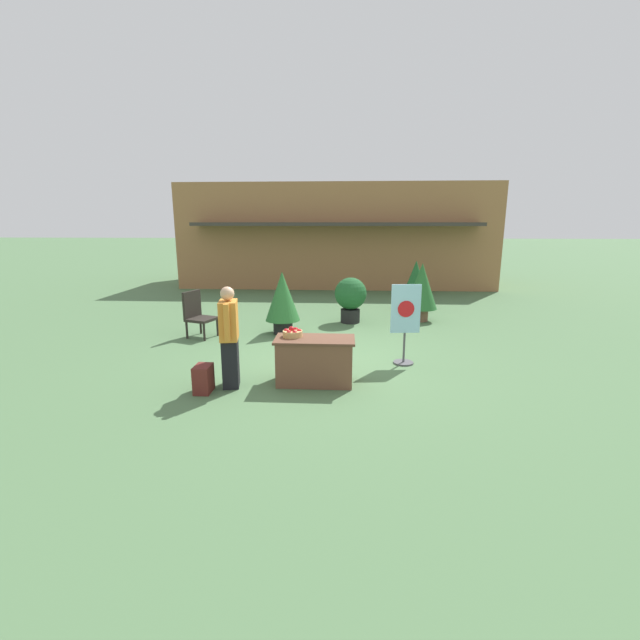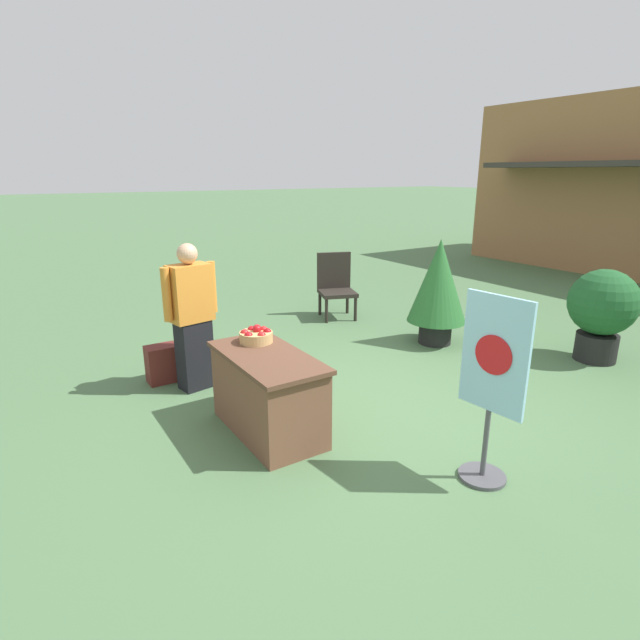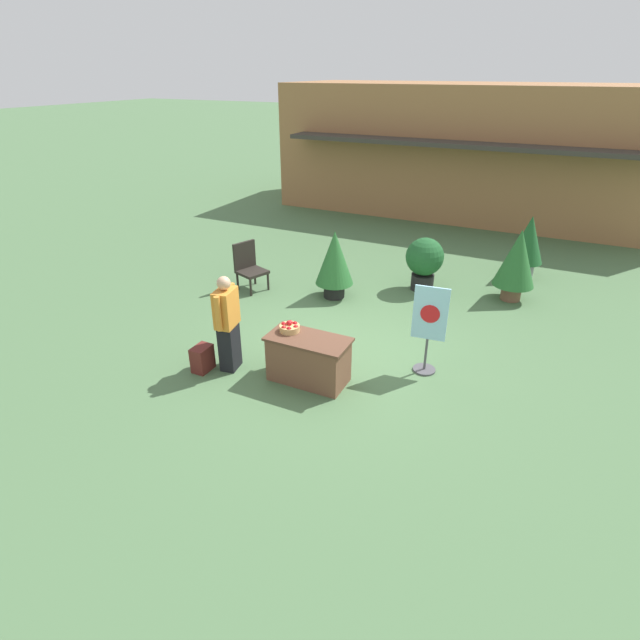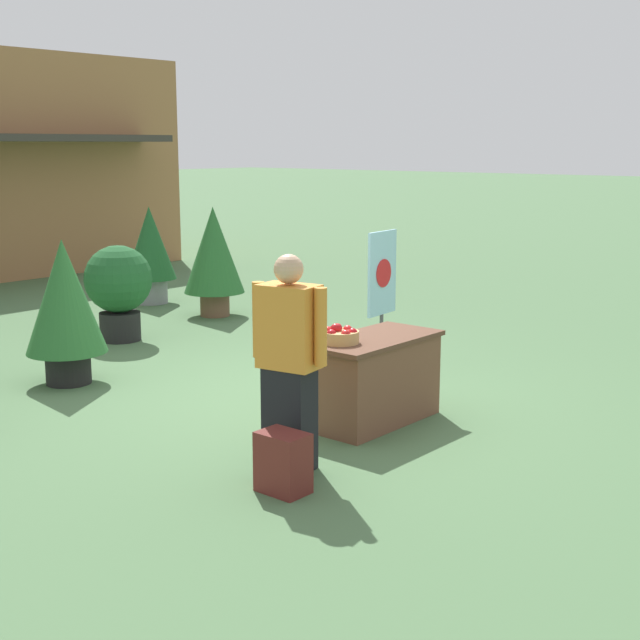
# 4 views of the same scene
# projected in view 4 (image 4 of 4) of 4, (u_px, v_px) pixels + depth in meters

# --- Properties ---
(ground_plane) EXTENTS (120.00, 120.00, 0.00)m
(ground_plane) POSITION_uv_depth(u_px,v_px,m) (298.00, 398.00, 8.31)
(ground_plane) COLOR #4C7047
(display_table) EXTENTS (1.25, 0.63, 0.74)m
(display_table) POSITION_uv_depth(u_px,v_px,m) (373.00, 379.00, 7.54)
(display_table) COLOR brown
(display_table) RESTS_ON ground_plane
(apple_basket) EXTENTS (0.31, 0.31, 0.16)m
(apple_basket) POSITION_uv_depth(u_px,v_px,m) (340.00, 335.00, 7.24)
(apple_basket) COLOR tan
(apple_basket) RESTS_ON display_table
(person_visitor) EXTENTS (0.33, 0.60, 1.58)m
(person_visitor) POSITION_uv_depth(u_px,v_px,m) (289.00, 362.00, 6.35)
(person_visitor) COLOR black
(person_visitor) RESTS_ON ground_plane
(backpack) EXTENTS (0.24, 0.34, 0.42)m
(backpack) POSITION_uv_depth(u_px,v_px,m) (283.00, 463.00, 6.03)
(backpack) COLOR maroon
(backpack) RESTS_ON ground_plane
(poster_board) EXTENTS (0.53, 0.36, 1.45)m
(poster_board) POSITION_uv_depth(u_px,v_px,m) (382.00, 296.00, 9.28)
(poster_board) COLOR #4C4C51
(poster_board) RESTS_ON ground_plane
(potted_plant_near_right) EXTENTS (0.79, 0.79, 1.43)m
(potted_plant_near_right) POSITION_uv_depth(u_px,v_px,m) (65.00, 302.00, 8.68)
(potted_plant_near_right) COLOR black
(potted_plant_near_right) RESTS_ON ground_plane
(potted_plant_far_right) EXTENTS (0.83, 0.83, 1.50)m
(potted_plant_far_right) POSITION_uv_depth(u_px,v_px,m) (214.00, 253.00, 12.14)
(potted_plant_far_right) COLOR brown
(potted_plant_far_right) RESTS_ON ground_plane
(potted_plant_far_left) EXTENTS (0.76, 0.76, 1.44)m
(potted_plant_far_left) POSITION_uv_depth(u_px,v_px,m) (150.00, 248.00, 13.13)
(potted_plant_far_left) COLOR gray
(potted_plant_far_left) RESTS_ON ground_plane
(potted_plant_near_left) EXTENTS (0.81, 0.81, 1.15)m
(potted_plant_near_left) POSITION_uv_depth(u_px,v_px,m) (118.00, 285.00, 10.64)
(potted_plant_near_left) COLOR black
(potted_plant_near_left) RESTS_ON ground_plane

